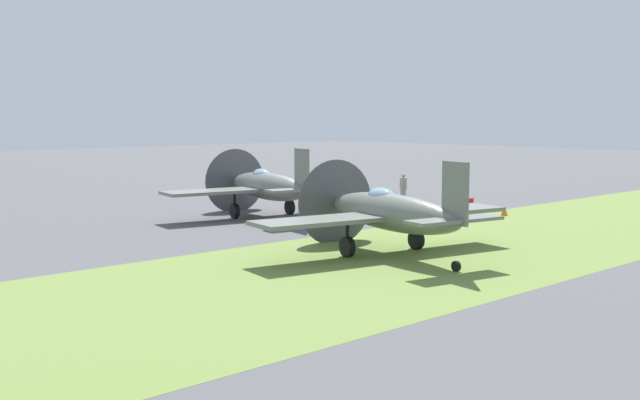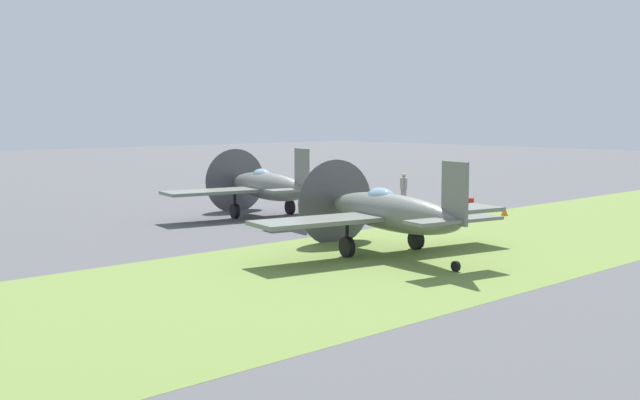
% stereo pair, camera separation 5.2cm
% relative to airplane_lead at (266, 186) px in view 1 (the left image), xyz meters
% --- Properties ---
extents(ground_plane, '(160.00, 160.00, 0.00)m').
position_rel_airplane_lead_xyz_m(ground_plane, '(1.44, -1.83, -1.46)').
color(ground_plane, '#515154').
extents(grass_verge, '(120.00, 11.00, 0.01)m').
position_rel_airplane_lead_xyz_m(grass_verge, '(1.44, -11.42, -1.45)').
color(grass_verge, olive).
rests_on(grass_verge, ground).
extents(airplane_lead, '(9.83, 7.85, 3.48)m').
position_rel_airplane_lead_xyz_m(airplane_lead, '(0.00, 0.00, 0.00)').
color(airplane_lead, slate).
rests_on(airplane_lead, ground).
extents(airplane_wingman, '(9.90, 7.90, 3.50)m').
position_rel_airplane_lead_xyz_m(airplane_wingman, '(-3.25, -10.56, 0.01)').
color(airplane_wingman, slate).
rests_on(airplane_wingman, ground).
extents(ground_crew_chief, '(0.58, 0.38, 1.73)m').
position_rel_airplane_lead_xyz_m(ground_crew_chief, '(6.66, 3.72, -0.54)').
color(ground_crew_chief, '#9E998E').
rests_on(ground_crew_chief, ground).
extents(ground_crew_mechanic, '(0.38, 0.59, 1.73)m').
position_rel_airplane_lead_xyz_m(ground_crew_mechanic, '(8.13, -1.41, -0.54)').
color(ground_crew_mechanic, '#9E998E').
rests_on(ground_crew_mechanic, ground).
extents(fuel_drum, '(0.60, 0.60, 0.90)m').
position_rel_airplane_lead_xyz_m(fuel_drum, '(6.96, -6.37, -1.01)').
color(fuel_drum, maroon).
rests_on(fuel_drum, ground).
extents(runway_marker_cone, '(0.36, 0.36, 0.44)m').
position_rel_airplane_lead_xyz_m(runway_marker_cone, '(8.64, -7.29, -1.24)').
color(runway_marker_cone, orange).
rests_on(runway_marker_cone, ground).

